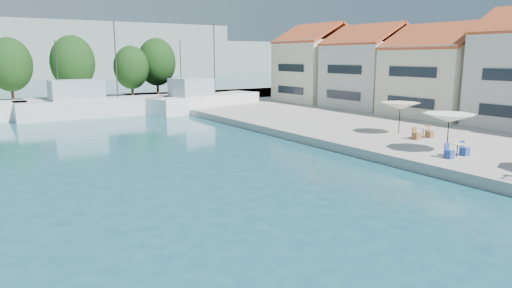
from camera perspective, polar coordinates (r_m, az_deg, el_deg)
quay_right at (r=43.76m, az=23.51°, el=2.30°), size 32.00×92.00×0.60m
quay_far at (r=61.76m, az=-26.75°, el=4.28°), size 90.00×16.00×0.60m
hill_east at (r=182.37m, az=-15.43°, el=10.43°), size 140.00×40.00×12.00m
building_04 at (r=46.74m, az=22.29°, el=8.70°), size 9.00×8.80×9.20m
building_05 at (r=52.48m, az=14.21°, el=9.58°), size 8.40×8.80×9.70m
building_06 at (r=59.05m, az=7.79°, el=10.15°), size 9.00×8.80×10.20m
trawler_03 at (r=50.85m, az=-19.12°, el=4.55°), size 16.75×4.38×10.20m
trawler_04 at (r=53.08m, az=-6.57°, el=5.32°), size 15.02×7.85×10.20m
tree_05 at (r=65.11m, az=-28.42°, el=8.72°), size 5.34×5.34×7.90m
tree_06 at (r=64.52m, az=-21.95°, el=9.42°), size 5.59×5.59×8.27m
tree_07 at (r=66.10m, az=-15.33°, el=9.21°), size 4.76×4.76×7.05m
tree_08 at (r=69.77m, az=-12.30°, el=9.98°), size 5.57×5.57×8.25m
umbrella_white at (r=28.78m, az=23.00°, el=3.03°), size 2.97×2.97×2.29m
umbrella_cream at (r=34.48m, az=17.58°, el=4.56°), size 2.82×2.82×2.30m
cafe_table_02 at (r=27.89m, az=23.83°, el=-0.91°), size 1.82×0.70×0.76m
cafe_table_03 at (r=33.27m, az=20.14°, el=1.13°), size 1.82×0.70×0.76m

